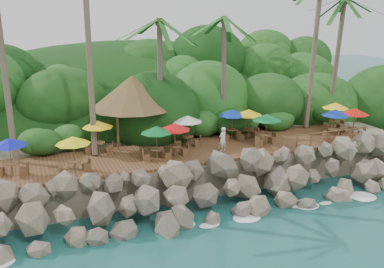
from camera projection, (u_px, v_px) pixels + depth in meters
name	position (u px, v px, depth m)	size (l,w,h in m)	color
ground	(232.00, 222.00, 23.90)	(140.00, 140.00, 0.00)	#19514F
land_base	(150.00, 130.00, 37.92)	(32.00, 25.20, 2.10)	gray
jungle_hill	(130.00, 122.00, 44.92)	(44.80, 28.00, 15.40)	#143811
seawall	(217.00, 189.00, 25.37)	(29.00, 4.00, 2.30)	gray
terrace	(192.00, 152.00, 28.66)	(26.00, 5.00, 0.20)	brown
jungle_foliage	(153.00, 145.00, 37.32)	(44.00, 16.00, 12.00)	#143811
foam_line	(230.00, 219.00, 24.16)	(25.20, 0.80, 0.06)	white
palapa	(132.00, 92.00, 29.54)	(5.65, 5.65, 4.60)	brown
dining_clusters	(215.00, 122.00, 28.56)	(24.69, 5.06, 2.14)	brown
railing	(325.00, 137.00, 29.41)	(7.20, 0.10, 1.00)	brown
waiter	(223.00, 139.00, 28.23)	(0.59, 0.39, 1.61)	silver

